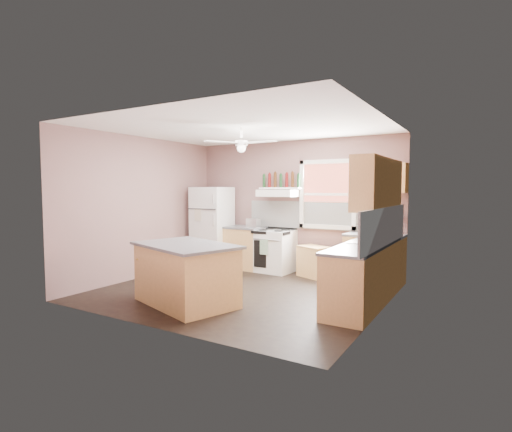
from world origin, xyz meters
The scene contains 32 objects.
floor centered at (0.00, 0.00, 0.00)m, with size 4.50×4.50×0.00m, color black.
ceiling centered at (0.00, 0.00, 2.70)m, with size 4.50×4.50×0.00m, color white.
wall_back centered at (0.00, 2.02, 1.35)m, with size 4.50×0.05×2.70m, color #765551.
wall_right centered at (2.27, 0.00, 1.35)m, with size 0.05×4.00×2.70m, color #765551.
wall_left centered at (-2.27, 0.00, 1.35)m, with size 0.05×4.00×2.70m, color #765551.
backsplash_back centered at (0.45, 1.99, 1.18)m, with size 2.90×0.03×0.55m, color white.
backsplash_right centered at (2.23, 0.30, 1.18)m, with size 0.03×2.60×0.55m, color white.
window_view centered at (0.75, 1.98, 1.60)m, with size 1.00×0.02×1.20m, color brown.
window_frame centered at (0.75, 1.96, 1.60)m, with size 1.16×0.07×1.36m, color white.
refrigerator centered at (-1.75, 1.54, 0.87)m, with size 0.74×0.72×1.74m, color white.
base_cabinet_left centered at (-1.06, 1.70, 0.43)m, with size 0.90×0.60×0.86m, color tan.
counter_left centered at (-1.06, 1.70, 0.88)m, with size 0.92×0.62×0.04m, color #4D4D50.
toaster centered at (-0.79, 1.69, 0.99)m, with size 0.28×0.16×0.18m, color silver.
stove centered at (-0.29, 1.70, 0.43)m, with size 0.75×0.64×0.86m, color white.
range_hood centered at (-0.23, 1.75, 1.62)m, with size 0.78×0.50×0.14m, color white.
bottle_shelf centered at (-0.23, 1.87, 1.72)m, with size 0.90×0.26×0.03m, color white.
cart centered at (0.60, 1.65, 0.29)m, with size 0.58×0.39×0.58m, color tan.
base_cabinet_corner centered at (1.75, 1.70, 0.43)m, with size 1.00×0.60×0.86m, color tan.
base_cabinet_right centered at (1.95, 0.30, 0.43)m, with size 0.60×2.20×0.86m, color tan.
counter_corner centered at (1.75, 1.70, 0.88)m, with size 1.02×0.62×0.04m, color #4D4D50.
counter_right centered at (1.94, 0.30, 0.88)m, with size 0.62×2.22×0.04m, color #4D4D50.
sink centered at (1.94, 0.50, 0.90)m, with size 0.55×0.45×0.03m, color silver.
faucet centered at (2.10, 0.50, 0.97)m, with size 0.03×0.03×0.14m, color silver.
upper_cabinet_right centered at (2.08, 0.50, 1.78)m, with size 0.33×1.80×0.76m, color tan.
upper_cabinet_corner centered at (1.95, 1.83, 1.90)m, with size 0.60×0.33×0.52m, color tan.
paper_towel centered at (2.07, 1.86, 1.25)m, with size 0.12×0.12×0.26m, color white.
island centered at (-0.34, -1.00, 0.43)m, with size 1.49×0.94×0.86m, color tan.
island_top centered at (-0.34, -1.00, 0.88)m, with size 1.58×1.03×0.04m, color #4D4D50.
ceiling_fan_hub centered at (0.00, 0.00, 2.45)m, with size 0.20×0.20×0.08m, color white.
soap_bottle centered at (2.07, 0.10, 1.01)m, with size 0.09×0.09×0.23m, color silver.
red_caddy centered at (1.91, 1.14, 0.95)m, with size 0.18×0.12×0.10m, color red.
wine_bottles centered at (-0.23, 1.87, 1.88)m, with size 0.86×0.06×0.31m.
Camera 1 is at (3.53, -5.50, 1.72)m, focal length 28.00 mm.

